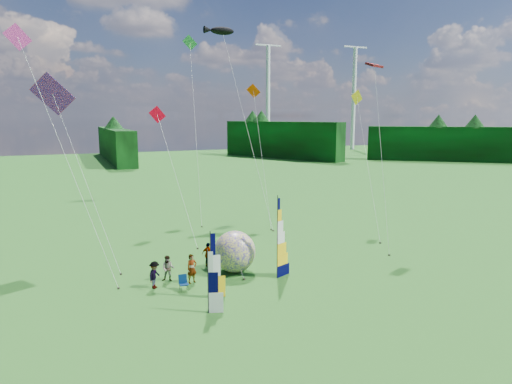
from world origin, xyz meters
name	(u,v)px	position (x,y,z in m)	size (l,w,h in m)	color
ground	(301,300)	(0.00, 0.00, 0.00)	(220.00, 220.00, 0.00)	#3B5E25
treeline_ring	(302,229)	(0.00, 0.00, 4.00)	(210.00, 210.00, 8.00)	#105B17
turbine_left	(354,99)	(70.00, 95.00, 15.00)	(8.00, 1.20, 30.00)	silver
turbine_right	(268,99)	(45.00, 102.00, 15.00)	(8.00, 1.20, 30.00)	silver
feather_banner_main	(277,239)	(0.25, 3.57, 2.54)	(1.37, 0.10, 5.09)	#010032
side_banner_left	(211,266)	(-4.51, 2.15, 1.86)	(1.03, 0.10, 3.73)	yellow
side_banner_far	(208,283)	(-5.23, 0.36, 1.65)	(0.97, 0.10, 3.29)	white
bol_inflatable	(235,252)	(-1.75, 5.75, 1.36)	(2.72, 2.72, 2.72)	#301BA5
spectator_a	(192,269)	(-4.84, 4.94, 0.89)	(0.65, 0.43, 1.79)	#66594C
spectator_b	(168,268)	(-6.11, 5.79, 0.80)	(0.78, 0.38, 1.61)	#66594C
spectator_c	(155,275)	(-7.09, 4.95, 0.81)	(1.05, 0.39, 1.63)	#66594C
spectator_d	(208,255)	(-3.04, 7.39, 0.83)	(0.97, 0.40, 1.66)	#66594C
camp_chair	(184,283)	(-5.64, 3.86, 0.47)	(0.54, 0.54, 0.93)	#02193D
kite_whale	(245,114)	(4.99, 20.52, 10.23)	(3.29, 15.45, 20.46)	black
kite_rainbow_delta	(84,161)	(-10.31, 11.74, 7.07)	(8.41, 12.39, 14.15)	red
kite_parafoil	(382,144)	(10.90, 7.30, 7.89)	(5.65, 8.96, 15.79)	#A71016
small_kite_red	(175,168)	(-2.97, 16.40, 5.74)	(3.48, 12.04, 11.49)	red
small_kite_orange	(262,151)	(5.66, 18.08, 6.82)	(3.44, 8.99, 13.64)	#F13C00
small_kite_yellow	(368,158)	(12.72, 11.36, 6.48)	(5.30, 10.28, 12.96)	gold
small_kite_pink	(66,149)	(-11.38, 8.60, 8.07)	(7.24, 8.56, 16.15)	#FC34B1
small_kite_green	(195,121)	(0.80, 23.43, 9.57)	(4.73, 12.94, 19.13)	green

